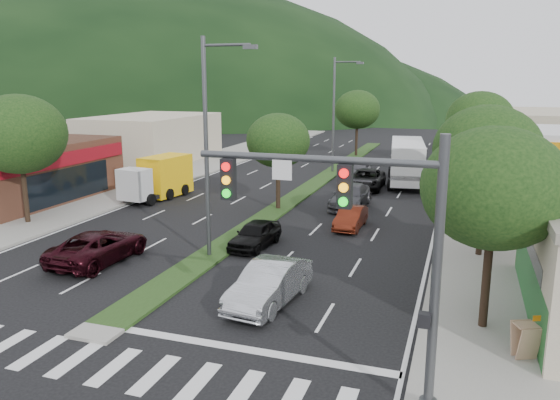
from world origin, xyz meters
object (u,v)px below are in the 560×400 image
(tree_r_c, at_px, (482,139))
(tree_r_e, at_px, (478,115))
(car_queue_e, at_px, (360,170))
(suv_maroon, at_px, (99,246))
(sedan_silver, at_px, (269,284))
(traffic_signal, at_px, (371,231))
(a_frame_sign, at_px, (525,338))
(motorhome, at_px, (407,161))
(streetlight_mid, at_px, (336,109))
(streetlight_near, at_px, (210,138))
(tree_med_far, at_px, (357,110))
(car_queue_a, at_px, (255,234))
(car_queue_d, at_px, (367,179))
(tree_med_near, at_px, (278,141))
(tree_l_a, at_px, (19,134))
(box_truck, at_px, (160,179))
(car_queue_b, at_px, (351,196))
(tree_r_a, at_px, (494,188))
(car_queue_c, at_px, (351,218))
(tree_r_d, at_px, (480,120))
(tree_r_b, at_px, (487,151))

(tree_r_c, xyz_separation_m, tree_r_e, (0.00, 20.00, 0.14))
(car_queue_e, bearing_deg, suv_maroon, -107.81)
(sedan_silver, xyz_separation_m, suv_maroon, (-8.97, 1.99, -0.05))
(traffic_signal, relative_size, sedan_silver, 1.49)
(tree_r_e, bearing_deg, a_frame_sign, -88.33)
(suv_maroon, relative_size, motorhome, 0.58)
(sedan_silver, xyz_separation_m, car_queue_e, (-1.76, 27.83, -0.14))
(tree_r_c, bearing_deg, streetlight_mid, 132.22)
(streetlight_near, bearing_deg, tree_med_far, 90.33)
(car_queue_a, relative_size, car_queue_d, 0.74)
(streetlight_mid, bearing_deg, tree_r_c, -47.78)
(tree_r_e, xyz_separation_m, tree_med_near, (-12.00, -22.00, -0.46))
(car_queue_e, bearing_deg, streetlight_mid, 149.29)
(car_queue_a, bearing_deg, tree_l_a, -175.68)
(box_truck, bearing_deg, car_queue_d, -141.19)
(streetlight_near, distance_m, motorhome, 23.14)
(sedan_silver, bearing_deg, box_truck, 138.28)
(car_queue_b, bearing_deg, suv_maroon, -119.26)
(streetlight_mid, bearing_deg, suv_maroon, -99.70)
(streetlight_mid, height_order, car_queue_b, streetlight_mid)
(tree_r_e, distance_m, car_queue_d, 16.06)
(tree_r_a, distance_m, car_queue_b, 18.33)
(streetlight_mid, height_order, car_queue_d, streetlight_mid)
(tree_r_c, xyz_separation_m, car_queue_d, (-7.83, 6.61, -4.02))
(tree_r_a, height_order, tree_r_c, tree_r_a)
(tree_r_e, xyz_separation_m, tree_med_far, (-12.00, 4.00, 0.11))
(streetlight_mid, distance_m, motorhome, 8.22)
(car_queue_d, bearing_deg, car_queue_a, -100.69)
(car_queue_a, xyz_separation_m, motorhome, (5.28, 19.75, 1.13))
(suv_maroon, xyz_separation_m, car_queue_c, (9.73, 9.34, -0.12))
(tree_r_d, distance_m, car_queue_c, 16.97)
(car_queue_e, bearing_deg, car_queue_d, -76.54)
(car_queue_c, xyz_separation_m, box_truck, (-14.28, 3.58, 0.76))
(box_truck, bearing_deg, car_queue_c, 173.71)
(suv_maroon, xyz_separation_m, box_truck, (-4.55, 12.92, 0.64))
(sedan_silver, relative_size, box_truck, 0.77)
(traffic_signal, distance_m, box_truck, 27.29)
(tree_r_b, xyz_separation_m, streetlight_mid, (-11.79, 21.00, 0.55))
(tree_r_d, distance_m, car_queue_b, 13.32)
(tree_r_c, xyz_separation_m, sedan_silver, (-7.47, -16.23, -3.97))
(tree_r_c, xyz_separation_m, tree_r_d, (0.00, 10.00, 0.43))
(car_queue_a, xyz_separation_m, car_queue_d, (2.67, 16.50, 0.07))
(streetlight_near, xyz_separation_m, car_queue_a, (1.29, 2.11, -4.93))
(car_queue_b, relative_size, box_truck, 0.83)
(motorhome, bearing_deg, tree_r_e, 55.86)
(tree_r_d, xyz_separation_m, car_queue_e, (-9.23, 1.61, -4.55))
(traffic_signal, xyz_separation_m, tree_r_a, (2.97, 5.54, 0.17))
(sedan_silver, bearing_deg, tree_r_b, 53.82)
(motorhome, bearing_deg, car_queue_a, -111.90)
(tree_r_b, xyz_separation_m, tree_med_far, (-12.00, 32.00, -0.03))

